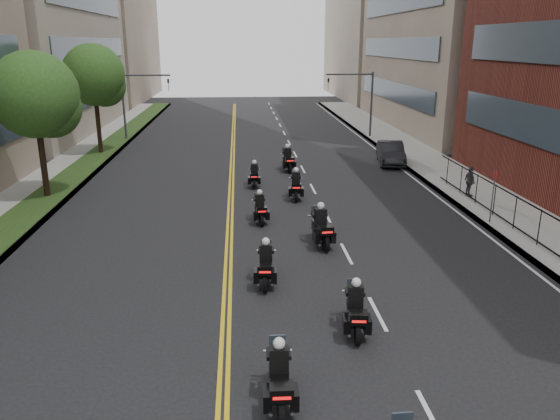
# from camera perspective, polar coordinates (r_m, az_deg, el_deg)

# --- Properties ---
(sidewalk_right) EXTENTS (4.00, 90.00, 0.15)m
(sidewalk_right) POSITION_cam_1_polar(r_m,az_deg,el_deg) (33.48, 18.57, 2.53)
(sidewalk_right) COLOR gray
(sidewalk_right) RESTS_ON ground
(sidewalk_left) EXTENTS (4.00, 90.00, 0.15)m
(sidewalk_left) POSITION_cam_1_polar(r_m,az_deg,el_deg) (32.81, -23.88, 1.65)
(sidewalk_left) COLOR gray
(sidewalk_left) RESTS_ON ground
(grass_strip) EXTENTS (2.00, 90.00, 0.04)m
(grass_strip) POSITION_cam_1_polar(r_m,az_deg,el_deg) (32.52, -22.58, 1.86)
(grass_strip) COLOR #1E3814
(grass_strip) RESTS_ON sidewalk_left
(building_right_far) EXTENTS (15.00, 28.00, 26.00)m
(building_right_far) POSITION_cam_1_polar(r_m,az_deg,el_deg) (85.98, 11.54, 20.15)
(building_right_far) COLOR gray
(building_right_far) RESTS_ON ground
(building_left_far) EXTENTS (16.00, 28.00, 26.00)m
(building_left_far) POSITION_cam_1_polar(r_m,az_deg,el_deg) (85.63, -19.72, 19.55)
(building_left_far) COLOR #7D6B5B
(building_left_far) RESTS_ON ground
(traffic_signal_right) EXTENTS (4.09, 0.20, 5.60)m
(traffic_signal_right) POSITION_cam_1_polar(r_m,az_deg,el_deg) (48.20, 8.44, 11.83)
(traffic_signal_right) COLOR #3F3F44
(traffic_signal_right) RESTS_ON ground
(traffic_signal_left) EXTENTS (4.09, 0.20, 5.60)m
(traffic_signal_left) POSITION_cam_1_polar(r_m,az_deg,el_deg) (47.83, -14.95, 11.41)
(traffic_signal_left) COLOR #3F3F44
(traffic_signal_left) RESTS_ON ground
(motorcycle_2) EXTENTS (0.52, 2.24, 1.65)m
(motorcycle_2) POSITION_cam_1_polar(r_m,az_deg,el_deg) (13.00, -0.06, -17.31)
(motorcycle_2) COLOR black
(motorcycle_2) RESTS_ON ground
(motorcycle_3) EXTENTS (0.63, 2.20, 1.63)m
(motorcycle_3) POSITION_cam_1_polar(r_m,az_deg,el_deg) (15.99, 7.91, -10.46)
(motorcycle_3) COLOR black
(motorcycle_3) RESTS_ON ground
(motorcycle_4) EXTENTS (0.59, 2.22, 1.64)m
(motorcycle_4) POSITION_cam_1_polar(r_m,az_deg,el_deg) (18.83, -1.49, -5.88)
(motorcycle_4) COLOR black
(motorcycle_4) RESTS_ON ground
(motorcycle_5) EXTENTS (0.67, 2.44, 1.80)m
(motorcycle_5) POSITION_cam_1_polar(r_m,az_deg,el_deg) (22.36, 4.33, -1.96)
(motorcycle_5) COLOR black
(motorcycle_5) RESTS_ON ground
(motorcycle_6) EXTENTS (0.54, 2.07, 1.53)m
(motorcycle_6) POSITION_cam_1_polar(r_m,az_deg,el_deg) (25.22, -2.10, 0.05)
(motorcycle_6) COLOR black
(motorcycle_6) RESTS_ON ground
(motorcycle_7) EXTENTS (0.60, 2.28, 1.68)m
(motorcycle_7) POSITION_cam_1_polar(r_m,az_deg,el_deg) (29.01, 1.67, 2.47)
(motorcycle_7) COLOR black
(motorcycle_7) RESTS_ON ground
(motorcycle_8) EXTENTS (0.50, 2.07, 1.53)m
(motorcycle_8) POSITION_cam_1_polar(r_m,az_deg,el_deg) (31.57, -2.69, 3.56)
(motorcycle_8) COLOR black
(motorcycle_8) RESTS_ON ground
(motorcycle_9) EXTENTS (0.63, 2.37, 1.75)m
(motorcycle_9) POSITION_cam_1_polar(r_m,az_deg,el_deg) (35.36, 0.82, 5.20)
(motorcycle_9) COLOR black
(motorcycle_9) RESTS_ON ground
(parked_sedan) EXTENTS (2.27, 4.75, 1.50)m
(parked_sedan) POSITION_cam_1_polar(r_m,az_deg,el_deg) (38.28, 11.50, 5.87)
(parked_sedan) COLOR black
(parked_sedan) RESTS_ON ground
(pedestrian_c) EXTENTS (0.48, 0.97, 1.60)m
(pedestrian_c) POSITION_cam_1_polar(r_m,az_deg,el_deg) (30.59, 19.22, 2.84)
(pedestrian_c) COLOR #39383F
(pedestrian_c) RESTS_ON sidewalk_right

